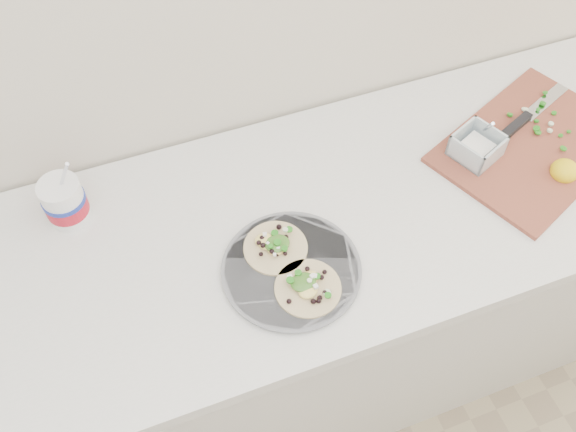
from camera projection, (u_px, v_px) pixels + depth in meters
name	position (u px, v px, depth m)	size (l,w,h in m)	color
counter	(228.00, 332.00, 1.78)	(2.44, 0.66, 0.90)	silver
taco_plate	(291.00, 267.00, 1.36)	(0.30, 0.30, 0.04)	slate
tub	(64.00, 199.00, 1.41)	(0.10, 0.10, 0.21)	white
cutboard	(528.00, 142.00, 1.57)	(0.56, 0.48, 0.07)	brown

